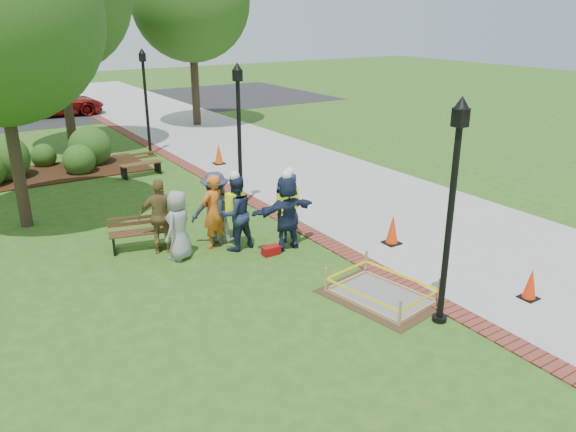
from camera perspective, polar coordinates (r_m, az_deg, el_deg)
ground at (r=12.56m, az=1.04°, el=-6.29°), size 100.00×100.00×0.00m
sidewalk at (r=23.08m, az=-2.41°, el=6.03°), size 6.00×60.00×0.02m
brick_edging at (r=21.67m, az=-9.86°, el=4.85°), size 0.50×60.00×0.03m
mulch_bed at (r=22.30m, az=-23.23°, el=3.95°), size 7.00×3.00×0.05m
parking_lot at (r=37.31m, az=-22.98°, el=9.85°), size 36.00×12.00×0.01m
wet_concrete_pad at (r=11.80m, az=9.45°, el=-7.14°), size 2.07×2.56×0.55m
bench_near at (r=14.41m, az=-14.75°, el=-2.31°), size 1.56×0.82×0.80m
bench_far at (r=20.96m, az=-14.71°, el=4.65°), size 1.51×0.61×0.80m
cone_front at (r=12.55m, az=23.41°, el=-6.43°), size 0.35×0.35×0.68m
cone_back at (r=14.42m, az=10.56°, el=-1.43°), size 0.40×0.40×0.79m
cone_far at (r=21.99m, az=-7.04°, el=6.24°), size 0.42×0.42×0.83m
toolbox at (r=13.67m, az=-1.74°, el=-3.52°), size 0.44×0.24×0.22m
lamp_near at (r=10.32m, az=16.33°, el=1.80°), size 0.28×0.28×4.26m
lamp_mid at (r=16.50m, az=-5.00°, el=9.14°), size 0.28×0.28×4.26m
lamp_far at (r=23.79m, az=-14.28°, el=11.93°), size 0.28×0.28×4.26m
tree_right at (r=29.78m, az=-9.87°, el=20.66°), size 5.81×5.81×8.98m
shrub_b at (r=22.33m, az=-26.58°, el=3.41°), size 1.72×1.72×1.72m
shrub_c at (r=22.02m, az=-20.31°, el=4.08°), size 1.17×1.17×1.17m
shrub_d at (r=23.21m, az=-19.28°, el=4.98°), size 1.61×1.61×1.61m
shrub_e at (r=23.59m, az=-23.44°, el=4.67°), size 0.94×0.94×0.94m
casual_person_a at (r=13.45m, az=-11.07°, el=-0.92°), size 0.64×0.60×1.69m
casual_person_b at (r=13.98m, az=-7.61°, el=0.47°), size 0.69×0.55×1.87m
casual_person_c at (r=14.41m, az=-7.05°, el=0.70°), size 0.63×0.62×1.68m
casual_person_d at (r=13.87m, az=-12.74°, el=-0.04°), size 0.70×0.59×1.85m
casual_person_e at (r=14.15m, az=-7.36°, el=0.77°), size 0.70×0.58×1.89m
hivis_worker_a at (r=13.71m, az=-0.17°, el=0.54°), size 0.61×0.40×2.03m
hivis_worker_b at (r=14.20m, az=0.11°, el=1.11°), size 0.63×0.46×1.96m
hivis_worker_c at (r=13.75m, az=-5.36°, el=0.49°), size 0.64×0.45×2.02m
parked_car_c at (r=35.23m, az=-22.17°, el=9.43°), size 2.41×4.73×1.49m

